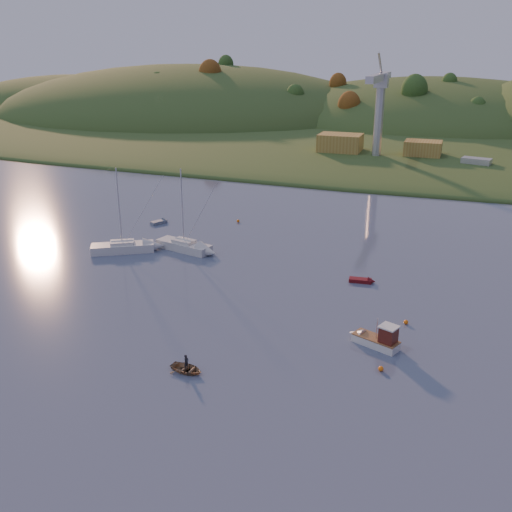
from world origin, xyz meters
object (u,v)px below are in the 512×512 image
(sailboat_far, at_px, (184,245))
(grey_dinghy, at_px, (162,221))
(red_tender, at_px, (365,281))
(sailboat_near, at_px, (123,247))
(fishing_boat, at_px, (373,338))
(canoe, at_px, (187,369))

(sailboat_far, relative_size, grey_dinghy, 3.55)
(red_tender, distance_m, grey_dinghy, 40.44)
(sailboat_near, bearing_deg, red_tender, -29.93)
(fishing_boat, height_order, sailboat_near, sailboat_near)
(fishing_boat, relative_size, sailboat_near, 0.46)
(red_tender, bearing_deg, sailboat_near, 174.40)
(fishing_boat, distance_m, grey_dinghy, 51.40)
(grey_dinghy, bearing_deg, sailboat_far, -111.19)
(fishing_boat, bearing_deg, sailboat_near, 0.29)
(fishing_boat, height_order, canoe, fishing_boat)
(fishing_boat, bearing_deg, grey_dinghy, -14.87)
(sailboat_near, height_order, grey_dinghy, sailboat_near)
(fishing_boat, xyz_separation_m, grey_dinghy, (-41.28, 30.62, -0.54))
(grey_dinghy, bearing_deg, sailboat_near, -145.89)
(fishing_boat, relative_size, canoe, 1.78)
(red_tender, bearing_deg, canoe, -120.30)
(red_tender, relative_size, grey_dinghy, 1.01)
(fishing_boat, height_order, grey_dinghy, fishing_boat)
(fishing_boat, xyz_separation_m, sailboat_far, (-31.25, 19.31, -0.00))
(sailboat_near, bearing_deg, fishing_boat, -52.39)
(fishing_boat, relative_size, red_tender, 1.67)
(sailboat_near, distance_m, red_tender, 35.93)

